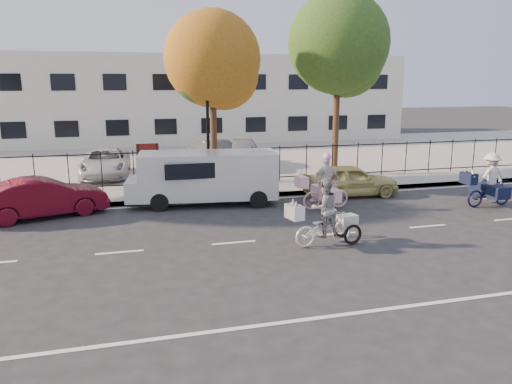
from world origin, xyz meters
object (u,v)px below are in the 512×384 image
object	(u,v)px
bull_bike	(489,185)
white_van	(206,176)
unicorn_bike	(325,189)
lot_car_c	(218,155)
lot_car_b	(106,163)
zebra_trike	(324,219)
lot_car_d	(243,152)
gold_sedan	(350,180)
red_sedan	(44,198)
lamppost	(207,112)

from	to	relation	value
bull_bike	white_van	world-z (taller)	bull_bike
white_van	unicorn_bike	bearing A→B (deg)	-17.19
lot_car_c	lot_car_b	bearing A→B (deg)	167.06
unicorn_bike	bull_bike	world-z (taller)	unicorn_bike
zebra_trike	lot_car_c	world-z (taller)	zebra_trike
unicorn_bike	lot_car_d	xyz separation A→B (m)	(-0.87, 8.21, 0.14)
gold_sedan	unicorn_bike	bearing A→B (deg)	136.69
unicorn_bike	red_sedan	world-z (taller)	unicorn_bike
lamppost	white_van	distance (m)	3.15
unicorn_bike	zebra_trike	bearing A→B (deg)	154.41
lot_car_c	lot_car_d	xyz separation A→B (m)	(1.23, -0.02, 0.06)
lot_car_b	bull_bike	bearing A→B (deg)	-30.20
lamppost	zebra_trike	bearing A→B (deg)	-76.60
bull_bike	red_sedan	world-z (taller)	bull_bike
lamppost	red_sedan	xyz separation A→B (m)	(-5.81, -2.62, -2.47)
red_sedan	lot_car_b	world-z (taller)	lot_car_b
gold_sedan	bull_bike	bearing A→B (deg)	-120.67
bull_bike	gold_sedan	size ratio (longest dim) A/B	0.56
white_van	red_sedan	bearing A→B (deg)	-168.92
unicorn_bike	gold_sedan	world-z (taller)	unicorn_bike
lamppost	bull_bike	size ratio (longest dim) A/B	2.14
red_sedan	gold_sedan	distance (m)	10.80
lamppost	lot_car_c	xyz separation A→B (m)	(1.20, 4.17, -2.31)
white_van	lot_car_b	size ratio (longest dim) A/B	1.23
lot_car_c	unicorn_bike	bearing A→B (deg)	-97.49
gold_sedan	lot_car_b	world-z (taller)	lot_car_b
lot_car_b	lot_car_d	world-z (taller)	lot_car_d
zebra_trike	white_van	distance (m)	5.74
white_van	red_sedan	distance (m)	5.33
zebra_trike	bull_bike	size ratio (longest dim) A/B	1.04
lamppost	gold_sedan	bearing A→B (deg)	-26.18
white_van	gold_sedan	xyz separation A→B (m)	(5.50, -0.15, -0.41)
zebra_trike	red_sedan	world-z (taller)	zebra_trike
lot_car_b	lot_car_d	distance (m)	6.51
unicorn_bike	lot_car_b	world-z (taller)	unicorn_bike
zebra_trike	unicorn_bike	distance (m)	3.80
lamppost	gold_sedan	distance (m)	6.10
unicorn_bike	lot_car_c	distance (m)	8.49
lamppost	gold_sedan	size ratio (longest dim) A/B	1.20
bull_bike	lot_car_d	xyz separation A→B (m)	(-6.55, 9.29, 0.11)
lot_car_d	lot_car_c	bearing A→B (deg)	-172.54
zebra_trike	white_van	bearing A→B (deg)	13.73
white_van	gold_sedan	distance (m)	5.52
gold_sedan	lot_car_b	xyz separation A→B (m)	(-9.03, 5.81, 0.14)
bull_bike	lot_car_b	bearing A→B (deg)	53.74
lamppost	bull_bike	world-z (taller)	lamppost
zebra_trike	gold_sedan	distance (m)	6.01
unicorn_bike	red_sedan	distance (m)	9.22
unicorn_bike	gold_sedan	size ratio (longest dim) A/B	0.54
red_sedan	lot_car_c	bearing A→B (deg)	-63.86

